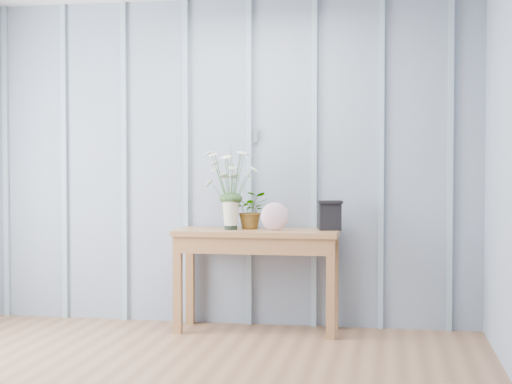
% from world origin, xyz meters
% --- Properties ---
extents(room_shell, '(4.00, 4.50, 2.50)m').
position_xyz_m(room_shell, '(0.00, 0.92, 1.99)').
color(room_shell, gray).
rests_on(room_shell, ground).
extents(sideboard, '(1.20, 0.45, 0.75)m').
position_xyz_m(sideboard, '(0.35, 1.99, 0.64)').
color(sideboard, brown).
rests_on(sideboard, ground).
extents(daisy_vase, '(0.42, 0.32, 0.59)m').
position_xyz_m(daisy_vase, '(0.16, 1.98, 1.12)').
color(daisy_vase, black).
rests_on(daisy_vase, sideboard).
extents(spider_plant, '(0.28, 0.25, 0.28)m').
position_xyz_m(spider_plant, '(0.30, 2.07, 0.89)').
color(spider_plant, '#1F3C1A').
rests_on(spider_plant, sideboard).
extents(felt_disc_vessel, '(0.21, 0.09, 0.20)m').
position_xyz_m(felt_disc_vessel, '(0.49, 1.95, 0.85)').
color(felt_disc_vessel, '#985A7B').
rests_on(felt_disc_vessel, sideboard).
extents(carved_box, '(0.20, 0.17, 0.22)m').
position_xyz_m(carved_box, '(0.88, 2.06, 0.86)').
color(carved_box, black).
rests_on(carved_box, sideboard).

